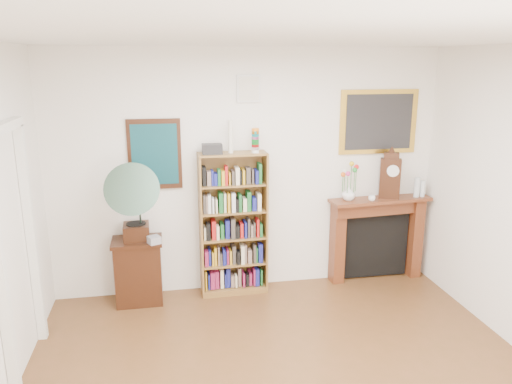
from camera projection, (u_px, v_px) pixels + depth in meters
room at (311, 251)px, 3.37m from camera, size 4.51×5.01×2.81m
door_casing at (15, 232)px, 4.15m from camera, size 0.08×1.02×2.17m
teal_poster at (155, 154)px, 5.48m from camera, size 0.58×0.04×0.78m
small_picture at (249, 89)px, 5.48m from camera, size 0.26×0.04×0.30m
gilt_painting at (379, 122)px, 5.86m from camera, size 0.95×0.04×0.75m
bookshelf at (233, 216)px, 5.68m from camera, size 0.77×0.29×1.91m
side_cabinet at (139, 271)px, 5.57m from camera, size 0.55×0.40×0.74m
fireplace at (376, 231)px, 6.14m from camera, size 1.26×0.39×1.05m
gramophone at (133, 198)px, 5.22m from camera, size 0.57×0.71×0.91m
cd_stack at (154, 240)px, 5.35m from camera, size 0.16×0.16×0.08m
mantel_clock at (390, 176)px, 5.92m from camera, size 0.27×0.21×0.55m
flower_vase at (349, 193)px, 5.87m from camera, size 0.17×0.17×0.17m
teacup at (372, 198)px, 5.85m from camera, size 0.09×0.09×0.07m
bottle_left at (417, 187)px, 6.01m from camera, size 0.07×0.07×0.24m
bottle_right at (423, 189)px, 6.03m from camera, size 0.06×0.06×0.20m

